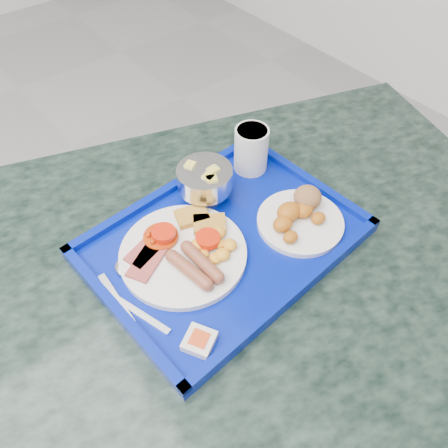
% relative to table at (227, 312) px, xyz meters
% --- Properties ---
extents(table, '(1.40, 1.15, 0.75)m').
position_rel_table_xyz_m(table, '(0.00, 0.00, 0.00)').
color(table, slate).
rests_on(table, floor).
extents(tray, '(0.49, 0.38, 0.03)m').
position_rel_table_xyz_m(tray, '(0.02, 0.03, 0.20)').
color(tray, '#031697').
rests_on(tray, table).
extents(main_plate, '(0.22, 0.22, 0.03)m').
position_rel_table_xyz_m(main_plate, '(-0.06, 0.04, 0.22)').
color(main_plate, white).
rests_on(main_plate, tray).
extents(bread_plate, '(0.16, 0.16, 0.05)m').
position_rel_table_xyz_m(bread_plate, '(0.15, -0.03, 0.23)').
color(bread_plate, white).
rests_on(bread_plate, tray).
extents(fruit_bowl, '(0.11, 0.11, 0.07)m').
position_rel_table_xyz_m(fruit_bowl, '(0.05, 0.14, 0.26)').
color(fruit_bowl, silver).
rests_on(fruit_bowl, tray).
extents(juice_cup, '(0.07, 0.07, 0.10)m').
position_rel_table_xyz_m(juice_cup, '(0.18, 0.15, 0.26)').
color(juice_cup, silver).
rests_on(juice_cup, tray).
extents(spoon, '(0.07, 0.17, 0.01)m').
position_rel_table_xyz_m(spoon, '(-0.17, 0.06, 0.21)').
color(spoon, silver).
rests_on(spoon, tray).
extents(knife, '(0.02, 0.17, 0.00)m').
position_rel_table_xyz_m(knife, '(-0.20, 0.01, 0.21)').
color(knife, silver).
rests_on(knife, tray).
extents(jam_packet, '(0.06, 0.06, 0.02)m').
position_rel_table_xyz_m(jam_packet, '(-0.14, -0.11, 0.22)').
color(jam_packet, silver).
rests_on(jam_packet, tray).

